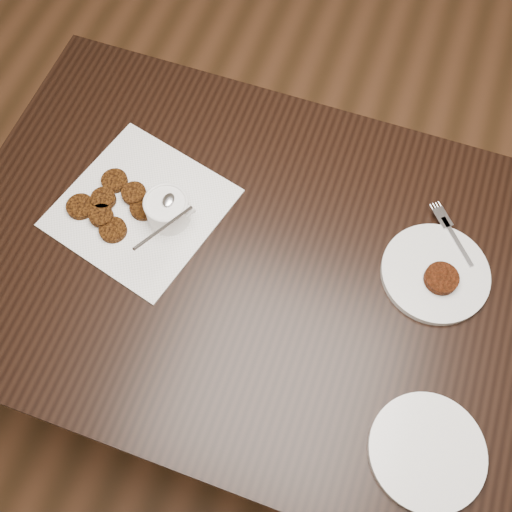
{
  "coord_description": "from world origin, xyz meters",
  "views": [
    {
      "loc": [
        0.09,
        -0.43,
        1.87
      ],
      "look_at": [
        -0.07,
        0.04,
        0.8
      ],
      "focal_mm": 41.5,
      "sensor_mm": 36.0,
      "label": 1
    }
  ],
  "objects_px": {
    "plate_empty": "(427,452)",
    "plate_with_patty": "(436,272)",
    "napkin": "(141,208)",
    "table": "(268,323)",
    "sauce_ramekin": "(165,202)"
  },
  "relations": [
    {
      "from": "napkin",
      "to": "plate_empty",
      "type": "relative_size",
      "value": 1.52
    },
    {
      "from": "table",
      "to": "plate_with_patty",
      "type": "distance_m",
      "value": 0.52
    },
    {
      "from": "napkin",
      "to": "sauce_ramekin",
      "type": "distance_m",
      "value": 0.1
    },
    {
      "from": "table",
      "to": "plate_empty",
      "type": "bearing_deg",
      "value": -33.56
    },
    {
      "from": "plate_with_patty",
      "to": "plate_empty",
      "type": "distance_m",
      "value": 0.35
    },
    {
      "from": "sauce_ramekin",
      "to": "plate_empty",
      "type": "xyz_separation_m",
      "value": [
        0.63,
        -0.29,
        -0.06
      ]
    },
    {
      "from": "sauce_ramekin",
      "to": "plate_with_patty",
      "type": "bearing_deg",
      "value": 6.02
    },
    {
      "from": "plate_empty",
      "to": "plate_with_patty",
      "type": "bearing_deg",
      "value": 100.03
    },
    {
      "from": "plate_with_patty",
      "to": "napkin",
      "type": "bearing_deg",
      "value": -174.71
    },
    {
      "from": "napkin",
      "to": "table",
      "type": "bearing_deg",
      "value": -6.49
    },
    {
      "from": "table",
      "to": "sauce_ramekin",
      "type": "bearing_deg",
      "value": 171.95
    },
    {
      "from": "table",
      "to": "plate_with_patty",
      "type": "bearing_deg",
      "value": 16.27
    },
    {
      "from": "sauce_ramekin",
      "to": "plate_with_patty",
      "type": "distance_m",
      "value": 0.57
    },
    {
      "from": "table",
      "to": "plate_empty",
      "type": "height_order",
      "value": "plate_empty"
    },
    {
      "from": "sauce_ramekin",
      "to": "plate_empty",
      "type": "relative_size",
      "value": 0.61
    }
  ]
}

